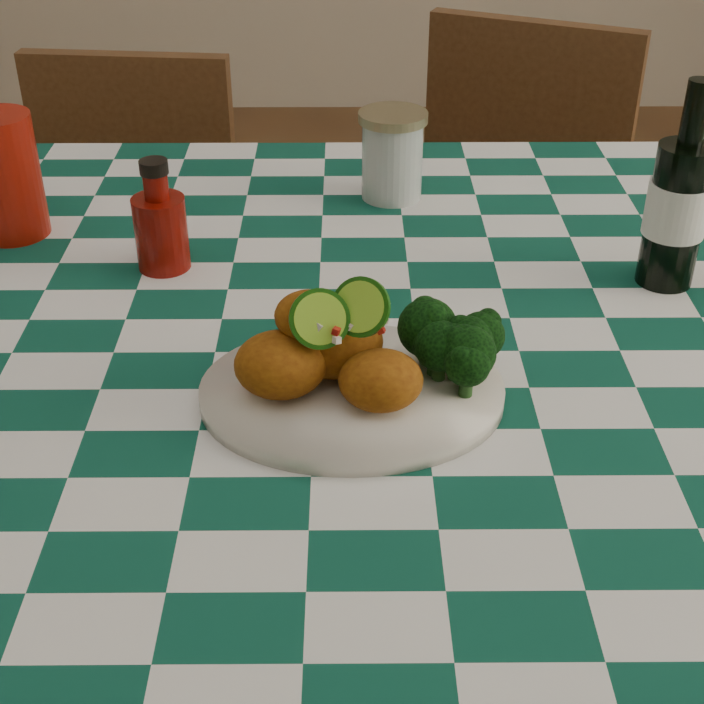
{
  "coord_description": "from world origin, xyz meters",
  "views": [
    {
      "loc": [
        0.03,
        -0.9,
        1.32
      ],
      "look_at": [
        0.04,
        -0.15,
        0.84
      ],
      "focal_mm": 50.0,
      "sensor_mm": 36.0,
      "label": 1
    }
  ],
  "objects_px": {
    "beer_bottle": "(681,186)",
    "dining_table": "(324,581)",
    "mason_jar": "(392,155)",
    "plate": "(352,393)",
    "wooden_chair_left": "(123,306)",
    "fried_chicken_pile": "(345,339)",
    "ketchup_bottle": "(159,215)",
    "wooden_chair_right": "(489,278)",
    "red_tumbler": "(4,176)"
  },
  "relations": [
    {
      "from": "beer_bottle",
      "to": "mason_jar",
      "type": "bearing_deg",
      "value": 141.51
    },
    {
      "from": "mason_jar",
      "to": "wooden_chair_left",
      "type": "xyz_separation_m",
      "value": [
        -0.47,
        0.35,
        -0.43
      ]
    },
    {
      "from": "plate",
      "to": "ketchup_bottle",
      "type": "distance_m",
      "value": 0.35
    },
    {
      "from": "wooden_chair_right",
      "to": "fried_chicken_pile",
      "type": "bearing_deg",
      "value": -82.33
    },
    {
      "from": "plate",
      "to": "red_tumbler",
      "type": "height_order",
      "value": "red_tumbler"
    },
    {
      "from": "dining_table",
      "to": "beer_bottle",
      "type": "distance_m",
      "value": 0.65
    },
    {
      "from": "plate",
      "to": "beer_bottle",
      "type": "distance_m",
      "value": 0.44
    },
    {
      "from": "beer_bottle",
      "to": "wooden_chair_left",
      "type": "height_order",
      "value": "beer_bottle"
    },
    {
      "from": "dining_table",
      "to": "plate",
      "type": "bearing_deg",
      "value": -76.85
    },
    {
      "from": "fried_chicken_pile",
      "to": "wooden_chair_left",
      "type": "bearing_deg",
      "value": 116.54
    },
    {
      "from": "dining_table",
      "to": "wooden_chair_right",
      "type": "height_order",
      "value": "wooden_chair_right"
    },
    {
      "from": "dining_table",
      "to": "fried_chicken_pile",
      "type": "distance_m",
      "value": 0.49
    },
    {
      "from": "plate",
      "to": "wooden_chair_left",
      "type": "relative_size",
      "value": 0.34
    },
    {
      "from": "ketchup_bottle",
      "to": "wooden_chair_left",
      "type": "distance_m",
      "value": 0.73
    },
    {
      "from": "fried_chicken_pile",
      "to": "beer_bottle",
      "type": "xyz_separation_m",
      "value": [
        0.36,
        0.23,
        0.05
      ]
    },
    {
      "from": "wooden_chair_left",
      "to": "fried_chicken_pile",
      "type": "bearing_deg",
      "value": -57.74
    },
    {
      "from": "ketchup_bottle",
      "to": "dining_table",
      "type": "bearing_deg",
      "value": -33.58
    },
    {
      "from": "plate",
      "to": "fried_chicken_pile",
      "type": "distance_m",
      "value": 0.06
    },
    {
      "from": "fried_chicken_pile",
      "to": "ketchup_bottle",
      "type": "distance_m",
      "value": 0.34
    },
    {
      "from": "plate",
      "to": "wooden_chair_left",
      "type": "xyz_separation_m",
      "value": [
        -0.42,
        0.82,
        -0.38
      ]
    },
    {
      "from": "plate",
      "to": "fried_chicken_pile",
      "type": "xyz_separation_m",
      "value": [
        -0.01,
        0.0,
        0.06
      ]
    },
    {
      "from": "mason_jar",
      "to": "plate",
      "type": "bearing_deg",
      "value": -96.79
    },
    {
      "from": "beer_bottle",
      "to": "dining_table",
      "type": "bearing_deg",
      "value": -168.29
    },
    {
      "from": "plate",
      "to": "wooden_chair_left",
      "type": "bearing_deg",
      "value": 116.9
    },
    {
      "from": "plate",
      "to": "red_tumbler",
      "type": "distance_m",
      "value": 0.56
    },
    {
      "from": "mason_jar",
      "to": "beer_bottle",
      "type": "xyz_separation_m",
      "value": [
        0.3,
        -0.24,
        0.06
      ]
    },
    {
      "from": "plate",
      "to": "red_tumbler",
      "type": "relative_size",
      "value": 1.88
    },
    {
      "from": "red_tumbler",
      "to": "ketchup_bottle",
      "type": "distance_m",
      "value": 0.22
    },
    {
      "from": "dining_table",
      "to": "red_tumbler",
      "type": "relative_size",
      "value": 10.98
    },
    {
      "from": "fried_chicken_pile",
      "to": "red_tumbler",
      "type": "xyz_separation_m",
      "value": [
        -0.41,
        0.36,
        0.01
      ]
    },
    {
      "from": "fried_chicken_pile",
      "to": "red_tumbler",
      "type": "bearing_deg",
      "value": 138.54
    },
    {
      "from": "beer_bottle",
      "to": "wooden_chair_right",
      "type": "bearing_deg",
      "value": 97.85
    },
    {
      "from": "dining_table",
      "to": "wooden_chair_left",
      "type": "distance_m",
      "value": 0.77
    },
    {
      "from": "red_tumbler",
      "to": "wooden_chair_left",
      "type": "distance_m",
      "value": 0.64
    },
    {
      "from": "wooden_chair_right",
      "to": "wooden_chair_left",
      "type": "bearing_deg",
      "value": -149.89
    },
    {
      "from": "red_tumbler",
      "to": "mason_jar",
      "type": "xyz_separation_m",
      "value": [
        0.47,
        0.11,
        -0.02
      ]
    },
    {
      "from": "wooden_chair_right",
      "to": "mason_jar",
      "type": "bearing_deg",
      "value": -91.96
    },
    {
      "from": "ketchup_bottle",
      "to": "wooden_chair_right",
      "type": "distance_m",
      "value": 0.89
    },
    {
      "from": "wooden_chair_left",
      "to": "wooden_chair_right",
      "type": "height_order",
      "value": "wooden_chair_right"
    },
    {
      "from": "plate",
      "to": "dining_table",
      "type": "bearing_deg",
      "value": 103.15
    },
    {
      "from": "wooden_chair_left",
      "to": "wooden_chair_right",
      "type": "distance_m",
      "value": 0.69
    },
    {
      "from": "mason_jar",
      "to": "wooden_chair_right",
      "type": "bearing_deg",
      "value": 63.35
    },
    {
      "from": "mason_jar",
      "to": "wooden_chair_right",
      "type": "distance_m",
      "value": 0.62
    },
    {
      "from": "wooden_chair_left",
      "to": "wooden_chair_right",
      "type": "relative_size",
      "value": 0.95
    },
    {
      "from": "red_tumbler",
      "to": "ketchup_bottle",
      "type": "relative_size",
      "value": 1.15
    },
    {
      "from": "dining_table",
      "to": "wooden_chair_right",
      "type": "relative_size",
      "value": 1.91
    },
    {
      "from": "plate",
      "to": "beer_bottle",
      "type": "relative_size",
      "value": 1.23
    },
    {
      "from": "fried_chicken_pile",
      "to": "red_tumbler",
      "type": "distance_m",
      "value": 0.55
    },
    {
      "from": "plate",
      "to": "mason_jar",
      "type": "xyz_separation_m",
      "value": [
        0.06,
        0.47,
        0.05
      ]
    },
    {
      "from": "fried_chicken_pile",
      "to": "wooden_chair_right",
      "type": "height_order",
      "value": "fried_chicken_pile"
    }
  ]
}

